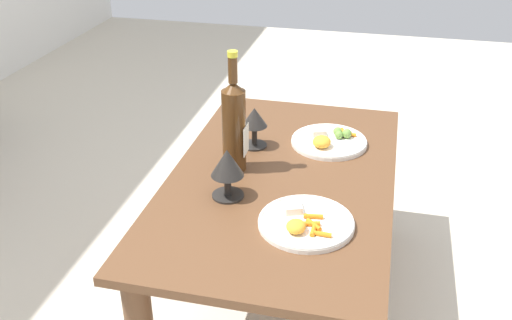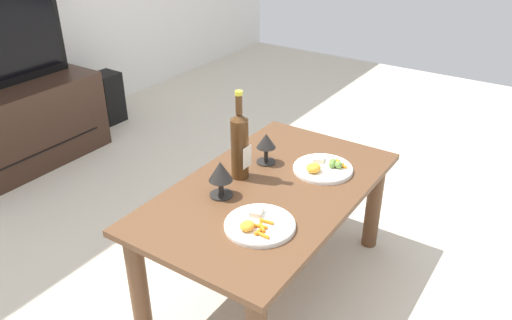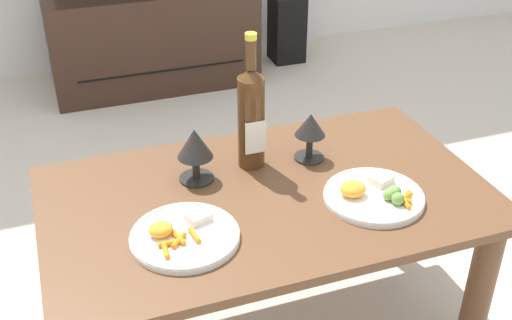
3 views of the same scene
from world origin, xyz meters
name	(u,v)px [view 3 (image 3 of 3)]	position (x,y,z in m)	size (l,w,h in m)	color
dining_table	(267,223)	(0.00, 0.00, 0.38)	(1.10, 0.65, 0.47)	brown
tv_stand	(151,34)	(0.06, 1.84, 0.24)	(1.00, 0.50, 0.49)	#382319
floor_speaker	(287,28)	(0.81, 1.87, 0.18)	(0.17, 0.17, 0.36)	black
wine_bottle	(251,115)	(0.01, 0.15, 0.62)	(0.07, 0.07, 0.36)	#4C2D14
goblet_left	(195,146)	(-0.15, 0.12, 0.57)	(0.09, 0.09, 0.14)	black
goblet_right	(310,128)	(0.17, 0.12, 0.56)	(0.08, 0.08, 0.13)	black
dinner_plate_left	(184,235)	(-0.24, -0.11, 0.48)	(0.25, 0.25, 0.04)	white
dinner_plate_right	(374,195)	(0.24, -0.11, 0.48)	(0.25, 0.25, 0.05)	white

